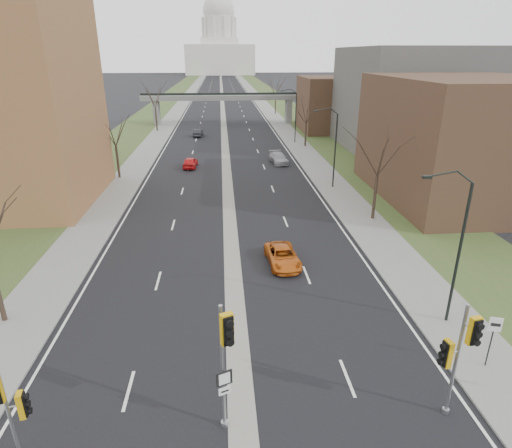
{
  "coord_description": "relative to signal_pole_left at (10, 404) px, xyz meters",
  "views": [
    {
      "loc": [
        -0.5,
        -13.42,
        14.06
      ],
      "look_at": [
        1.47,
        11.28,
        4.16
      ],
      "focal_mm": 30.0,
      "sensor_mm": 36.0,
      "label": 1
    }
  ],
  "objects": [
    {
      "name": "streetlight_mid",
      "position": [
        18.92,
        33.63,
        3.93
      ],
      "size": [
        2.61,
        0.2,
        8.7
      ],
      "color": "black",
      "rests_on": "sidewalk_right"
    },
    {
      "name": "streetlight_far",
      "position": [
        18.92,
        59.63,
        3.93
      ],
      "size": [
        2.61,
        0.2,
        8.7
      ],
      "color": "black",
      "rests_on": "sidewalk_right"
    },
    {
      "name": "commercial_block_mid",
      "position": [
        35.93,
        53.63,
        4.47
      ],
      "size": [
        18.0,
        22.0,
        15.0
      ],
      "primitive_type": "cube",
      "color": "#51504A",
      "rests_on": "ground"
    },
    {
      "name": "car_left_near",
      "position": [
        3.18,
        44.22,
        -2.32
      ],
      "size": [
        1.95,
        4.25,
        1.41
      ],
      "primitive_type": "imported",
      "rotation": [
        0.0,
        0.0,
        3.07
      ],
      "color": "red",
      "rests_on": "ground"
    },
    {
      "name": "streetlight_near",
      "position": [
        18.92,
        7.63,
        3.93
      ],
      "size": [
        2.61,
        0.2,
        8.7
      ],
      "color": "black",
      "rests_on": "sidewalk_right"
    },
    {
      "name": "car_right_near",
      "position": [
        11.52,
        15.4,
        -2.4
      ],
      "size": [
        2.42,
        4.66,
        1.26
      ],
      "primitive_type": "imported",
      "rotation": [
        0.0,
        0.0,
        0.08
      ],
      "color": "#C05814",
      "rests_on": "ground"
    },
    {
      "name": "car_left_far",
      "position": [
        3.19,
        67.15,
        -2.37
      ],
      "size": [
        1.75,
        4.08,
        1.31
      ],
      "primitive_type": "imported",
      "rotation": [
        0.0,
        0.0,
        3.05
      ],
      "color": "black",
      "rests_on": "ground"
    },
    {
      "name": "speed_limit_sign",
      "position": [
        19.76,
        3.85,
        -1.04
      ],
      "size": [
        0.57,
        0.2,
        2.71
      ],
      "rotation": [
        0.0,
        0.0,
        -0.3
      ],
      "color": "black",
      "rests_on": "sidewalk_right"
    },
    {
      "name": "median_strip",
      "position": [
        7.93,
        151.63,
        -3.03
      ],
      "size": [
        1.2,
        600.0,
        0.02
      ],
      "primitive_type": "cube",
      "color": "gray",
      "rests_on": "ground"
    },
    {
      "name": "tree_left_b",
      "position": [
        -5.07,
        39.63,
        3.2
      ],
      "size": [
        6.75,
        6.75,
        8.81
      ],
      "color": "#382B21",
      "rests_on": "sidewalk_left"
    },
    {
      "name": "tree_left_c",
      "position": [
        -5.07,
        73.63,
        4.02
      ],
      "size": [
        7.65,
        7.65,
        9.99
      ],
      "color": "#382B21",
      "rests_on": "sidewalk_left"
    },
    {
      "name": "ground",
      "position": [
        7.93,
        1.63,
        -3.03
      ],
      "size": [
        700.0,
        700.0,
        0.0
      ],
      "primitive_type": "plane",
      "color": "black",
      "rests_on": "ground"
    },
    {
      "name": "commercial_block_near",
      "position": [
        31.93,
        29.63,
        2.97
      ],
      "size": [
        16.0,
        20.0,
        12.0
      ],
      "primitive_type": "cube",
      "color": "#503925",
      "rests_on": "ground"
    },
    {
      "name": "tree_right_b",
      "position": [
        20.93,
        56.63,
        2.79
      ],
      "size": [
        6.3,
        6.3,
        8.22
      ],
      "color": "#382B21",
      "rests_on": "sidewalk_right"
    },
    {
      "name": "sidewalk_right",
      "position": [
        19.93,
        151.63,
        -2.97
      ],
      "size": [
        4.0,
        600.0,
        0.12
      ],
      "primitive_type": "cube",
      "color": "gray",
      "rests_on": "ground"
    },
    {
      "name": "grass_verge_right",
      "position": [
        25.93,
        151.63,
        -2.98
      ],
      "size": [
        8.0,
        600.0,
        0.1
      ],
      "primitive_type": "cube",
      "color": "#293F1D",
      "rests_on": "ground"
    },
    {
      "name": "signal_pole_median",
      "position": [
        7.33,
        1.06,
        0.94
      ],
      "size": [
        0.81,
        0.95,
        5.7
      ],
      "rotation": [
        0.0,
        0.0,
        0.39
      ],
      "color": "gray",
      "rests_on": "ground"
    },
    {
      "name": "signal_pole_right",
      "position": [
        16.33,
        1.08,
        0.44
      ],
      "size": [
        1.08,
        0.89,
        5.29
      ],
      "rotation": [
        0.0,
        0.0,
        0.18
      ],
      "color": "gray",
      "rests_on": "ground"
    },
    {
      "name": "tree_right_a",
      "position": [
        20.93,
        23.63,
        3.61
      ],
      "size": [
        7.2,
        7.2,
        9.4
      ],
      "color": "#382B21",
      "rests_on": "sidewalk_right"
    },
    {
      "name": "signal_pole_left",
      "position": [
        0.0,
        0.0,
        0.0
      ],
      "size": [
        0.78,
        0.94,
        4.62
      ],
      "rotation": [
        0.0,
        0.0,
        0.19
      ],
      "color": "gray",
      "rests_on": "ground"
    },
    {
      "name": "grass_verge_left",
      "position": [
        -10.07,
        151.63,
        -2.98
      ],
      "size": [
        8.0,
        600.0,
        0.1
      ],
      "primitive_type": "cube",
      "color": "#293F1D",
      "rests_on": "ground"
    },
    {
      "name": "road_surface",
      "position": [
        7.93,
        151.63,
        -3.02
      ],
      "size": [
        20.0,
        600.0,
        0.01
      ],
      "primitive_type": "cube",
      "color": "black",
      "rests_on": "ground"
    },
    {
      "name": "pedestrian_bridge",
      "position": [
        7.93,
        81.63,
        1.82
      ],
      "size": [
        34.0,
        3.0,
        6.45
      ],
      "color": "slate",
      "rests_on": "ground"
    },
    {
      "name": "tree_right_c",
      "position": [
        20.93,
        96.63,
        4.02
      ],
      "size": [
        7.65,
        7.65,
        9.99
      ],
      "color": "#382B21",
      "rests_on": "sidewalk_right"
    },
    {
      "name": "sidewalk_left",
      "position": [
        -4.07,
        151.63,
        -2.97
      ],
      "size": [
        4.0,
        600.0,
        0.12
      ],
      "primitive_type": "cube",
      "color": "gray",
      "rests_on": "ground"
    },
    {
      "name": "capitol",
      "position": [
        7.93,
        321.63,
        15.57
      ],
      "size": [
        48.0,
        42.0,
        55.75
      ],
      "color": "silver",
      "rests_on": "ground"
    },
    {
      "name": "car_right_mid",
      "position": [
        15.14,
        45.69,
        -2.32
      ],
      "size": [
        2.49,
        5.04,
        1.41
      ],
      "primitive_type": "imported",
      "rotation": [
        0.0,
        0.0,
        0.11
      ],
      "color": "gray",
      "rests_on": "ground"
    },
    {
      "name": "commercial_block_far",
      "position": [
        29.93,
        71.63,
        1.97
      ],
      "size": [
        14.0,
        14.0,
        10.0
      ],
      "primitive_type": "cube",
      "color": "#503925",
      "rests_on": "ground"
    }
  ]
}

